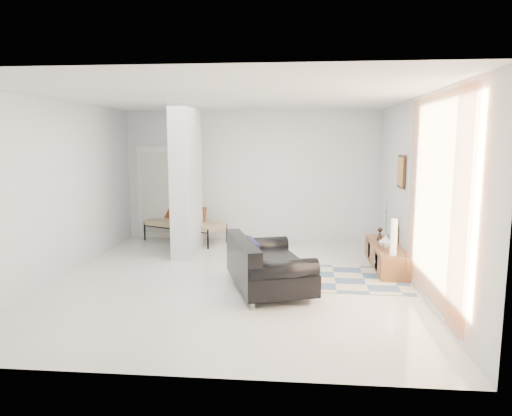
{
  "coord_description": "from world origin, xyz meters",
  "views": [
    {
      "loc": [
        0.99,
        -6.86,
        2.17
      ],
      "look_at": [
        0.31,
        0.6,
        1.05
      ],
      "focal_mm": 32.0,
      "sensor_mm": 36.0,
      "label": 1
    }
  ],
  "objects": [
    {
      "name": "floor",
      "position": [
        0.0,
        0.0,
        0.0
      ],
      "size": [
        6.0,
        6.0,
        0.0
      ],
      "primitive_type": "plane",
      "color": "beige",
      "rests_on": "ground"
    },
    {
      "name": "ceiling",
      "position": [
        0.0,
        0.0,
        2.8
      ],
      "size": [
        6.0,
        6.0,
        0.0
      ],
      "primitive_type": "plane",
      "rotation": [
        3.14,
        0.0,
        0.0
      ],
      "color": "white",
      "rests_on": "wall_back"
    },
    {
      "name": "wall_back",
      "position": [
        0.0,
        3.0,
        1.4
      ],
      "size": [
        6.0,
        0.0,
        6.0
      ],
      "primitive_type": "plane",
      "rotation": [
        1.57,
        0.0,
        0.0
      ],
      "color": "silver",
      "rests_on": "ground"
    },
    {
      "name": "wall_front",
      "position": [
        0.0,
        -3.0,
        1.4
      ],
      "size": [
        6.0,
        0.0,
        6.0
      ],
      "primitive_type": "plane",
      "rotation": [
        -1.57,
        0.0,
        0.0
      ],
      "color": "silver",
      "rests_on": "ground"
    },
    {
      "name": "wall_left",
      "position": [
        -2.75,
        0.0,
        1.4
      ],
      "size": [
        0.0,
        6.0,
        6.0
      ],
      "primitive_type": "plane",
      "rotation": [
        1.57,
        0.0,
        1.57
      ],
      "color": "silver",
      "rests_on": "ground"
    },
    {
      "name": "wall_right",
      "position": [
        2.75,
        0.0,
        1.4
      ],
      "size": [
        0.0,
        6.0,
        6.0
      ],
      "primitive_type": "plane",
      "rotation": [
        1.57,
        0.0,
        -1.57
      ],
      "color": "silver",
      "rests_on": "ground"
    },
    {
      "name": "partition_column",
      "position": [
        -1.1,
        1.6,
        1.4
      ],
      "size": [
        0.35,
        1.2,
        2.8
      ],
      "primitive_type": "cube",
      "color": "silver",
      "rests_on": "floor"
    },
    {
      "name": "hallway_door",
      "position": [
        -2.1,
        2.96,
        1.02
      ],
      "size": [
        0.85,
        0.06,
        2.04
      ],
      "primitive_type": "cube",
      "color": "white",
      "rests_on": "floor"
    },
    {
      "name": "curtain",
      "position": [
        2.67,
        -1.15,
        1.45
      ],
      "size": [
        0.0,
        2.55,
        2.55
      ],
      "primitive_type": "plane",
      "rotation": [
        1.57,
        0.0,
        1.57
      ],
      "color": "orange",
      "rests_on": "wall_right"
    },
    {
      "name": "wall_art",
      "position": [
        2.72,
        0.9,
        1.65
      ],
      "size": [
        0.04,
        0.45,
        0.55
      ],
      "primitive_type": "cube",
      "color": "#341C0E",
      "rests_on": "wall_right"
    },
    {
      "name": "media_console",
      "position": [
        2.52,
        0.9,
        0.2
      ],
      "size": [
        0.45,
        1.74,
        0.8
      ],
      "color": "brown",
      "rests_on": "floor"
    },
    {
      "name": "loveseat",
      "position": [
        0.54,
        -0.42,
        0.35
      ],
      "size": [
        1.45,
        1.9,
        0.76
      ],
      "rotation": [
        0.0,
        0.0,
        0.32
      ],
      "color": "silver",
      "rests_on": "floor"
    },
    {
      "name": "daybed",
      "position": [
        -1.41,
        2.64,
        0.42
      ],
      "size": [
        1.85,
        1.35,
        0.77
      ],
      "rotation": [
        0.0,
        0.0,
        -0.42
      ],
      "color": "black",
      "rests_on": "floor"
    },
    {
      "name": "area_rug",
      "position": [
        1.6,
        0.2,
        0.01
      ],
      "size": [
        2.27,
        1.55,
        0.01
      ],
      "primitive_type": "cube",
      "rotation": [
        0.0,
        0.0,
        -0.03
      ],
      "color": "beige",
      "rests_on": "floor"
    },
    {
      "name": "cylinder_lamp",
      "position": [
        2.5,
        0.24,
        0.68
      ],
      "size": [
        0.1,
        0.1,
        0.56
      ],
      "primitive_type": "cylinder",
      "color": "white",
      "rests_on": "media_console"
    },
    {
      "name": "bronze_figurine",
      "position": [
        2.47,
        1.25,
        0.51
      ],
      "size": [
        0.12,
        0.12,
        0.23
      ],
      "primitive_type": null,
      "rotation": [
        0.0,
        0.0,
        0.06
      ],
      "color": "black",
      "rests_on": "media_console"
    },
    {
      "name": "vase",
      "position": [
        2.47,
        0.72,
        0.51
      ],
      "size": [
        0.24,
        0.24,
        0.22
      ],
      "primitive_type": "imported",
      "rotation": [
        0.0,
        0.0,
        -0.17
      ],
      "color": "silver",
      "rests_on": "media_console"
    }
  ]
}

